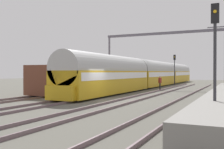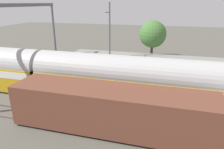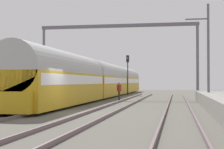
% 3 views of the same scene
% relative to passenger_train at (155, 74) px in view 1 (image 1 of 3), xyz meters
% --- Properties ---
extents(ground, '(120.00, 120.00, 0.00)m').
position_rel_passenger_train_xyz_m(ground, '(2.08, -21.52, -1.97)').
color(ground, '#55534A').
extents(track_far_west, '(1.52, 60.00, 0.16)m').
position_rel_passenger_train_xyz_m(track_far_west, '(-4.15, -21.52, -1.89)').
color(track_far_west, '#6C565C').
rests_on(track_far_west, ground).
extents(track_west, '(1.52, 60.00, 0.16)m').
position_rel_passenger_train_xyz_m(track_west, '(-0.00, -21.52, -1.89)').
color(track_west, '#6C565C').
rests_on(track_west, ground).
extents(track_east, '(1.52, 60.00, 0.16)m').
position_rel_passenger_train_xyz_m(track_east, '(4.15, -21.52, -1.89)').
color(track_east, '#6C565C').
rests_on(track_east, ground).
extents(track_far_east, '(1.52, 60.00, 0.16)m').
position_rel_passenger_train_xyz_m(track_far_east, '(8.31, -21.52, -1.89)').
color(track_far_east, '#6C565C').
rests_on(track_far_east, ground).
extents(passenger_train, '(2.93, 49.20, 3.82)m').
position_rel_passenger_train_xyz_m(passenger_train, '(0.00, 0.00, 0.00)').
color(passenger_train, gold).
rests_on(passenger_train, ground).
extents(freight_car, '(2.80, 13.00, 2.70)m').
position_rel_passenger_train_xyz_m(freight_car, '(-4.15, -15.94, -0.50)').
color(freight_car, brown).
rests_on(freight_car, ground).
extents(person_crossing, '(0.46, 0.45, 1.73)m').
position_rel_passenger_train_xyz_m(person_crossing, '(2.82, -7.35, -0.94)').
color(person_crossing, '#2B2B2B').
rests_on(person_crossing, ground).
extents(railway_signal_near, '(0.36, 0.30, 5.41)m').
position_rel_passenger_train_xyz_m(railway_signal_near, '(10.78, -27.31, 1.47)').
color(railway_signal_near, '#2D2D33').
rests_on(railway_signal_near, ground).
extents(railway_signal_far, '(0.36, 0.30, 5.21)m').
position_rel_passenger_train_xyz_m(railway_signal_far, '(1.92, 5.51, 1.35)').
color(railway_signal_far, '#2D2D33').
rests_on(railway_signal_far, ground).
extents(catenary_gantry, '(16.86, 0.28, 7.86)m').
position_rel_passenger_train_xyz_m(catenary_gantry, '(2.08, -3.56, 3.95)').
color(catenary_gantry, slate).
rests_on(catenary_gantry, ground).
extents(tree_west_background, '(4.02, 4.02, 5.71)m').
position_rel_passenger_train_xyz_m(tree_west_background, '(-13.59, -4.58, 1.72)').
color(tree_west_background, '#4C3826').
rests_on(tree_west_background, ground).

